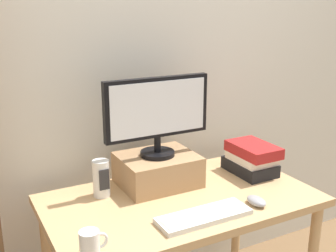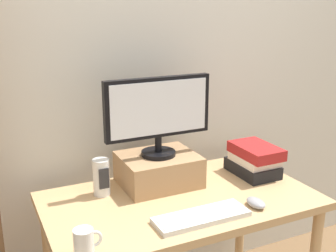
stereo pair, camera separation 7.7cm
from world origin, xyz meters
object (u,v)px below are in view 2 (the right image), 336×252
object	(u,v)px
book_stack	(254,160)
desk_speaker	(101,177)
keyboard	(201,217)
desk	(180,215)
computer_monitor	(158,112)
coffee_mug	(85,242)
computer_mouse	(256,203)
riser_box	(158,170)

from	to	relation	value
book_stack	desk_speaker	xyz separation A→B (m)	(-0.77, 0.10, 0.01)
keyboard	book_stack	distance (m)	0.56
desk	desk_speaker	size ratio (longest dim) A/B	7.14
computer_monitor	keyboard	distance (m)	0.52
keyboard	desk_speaker	bearing A→B (deg)	126.44
keyboard	book_stack	size ratio (longest dim) A/B	1.44
coffee_mug	computer_monitor	bearing A→B (deg)	42.52
desk	keyboard	xyz separation A→B (m)	(-0.02, -0.22, 0.10)
keyboard	computer_mouse	xyz separation A→B (m)	(0.27, -0.00, 0.01)
computer_monitor	desk_speaker	world-z (taller)	computer_monitor
desk	coffee_mug	xyz separation A→B (m)	(-0.51, -0.26, 0.14)
riser_box	book_stack	size ratio (longest dim) A/B	1.30
riser_box	keyboard	bearing A→B (deg)	-88.24
computer_mouse	book_stack	world-z (taller)	book_stack
computer_mouse	desk_speaker	size ratio (longest dim) A/B	0.62
desk	riser_box	xyz separation A→B (m)	(-0.03, 0.18, 0.16)
computer_monitor	desk_speaker	bearing A→B (deg)	178.97
keyboard	book_stack	world-z (taller)	book_stack
desk	coffee_mug	size ratio (longest dim) A/B	11.80
riser_box	desk_speaker	xyz separation A→B (m)	(-0.28, 0.00, 0.01)
riser_box	computer_mouse	size ratio (longest dim) A/B	3.45
book_stack	coffee_mug	size ratio (longest dim) A/B	2.69
computer_monitor	computer_mouse	distance (m)	0.59
desk	keyboard	bearing A→B (deg)	-94.38
riser_box	coffee_mug	distance (m)	0.65
desk	computer_monitor	size ratio (longest dim) A/B	2.34
computer_mouse	coffee_mug	bearing A→B (deg)	-176.86
coffee_mug	keyboard	bearing A→B (deg)	5.32
desk	computer_monitor	bearing A→B (deg)	99.32
book_stack	desk_speaker	size ratio (longest dim) A/B	1.63
coffee_mug	desk_speaker	world-z (taller)	desk_speaker
desk	computer_mouse	distance (m)	0.35
book_stack	desk	bearing A→B (deg)	-170.65
desk	book_stack	size ratio (longest dim) A/B	4.38
riser_box	desk_speaker	world-z (taller)	desk_speaker
riser_box	computer_mouse	distance (m)	0.49
computer_monitor	computer_mouse	bearing A→B (deg)	-54.94
riser_box	book_stack	bearing A→B (deg)	-11.75
desk	computer_monitor	distance (m)	0.48
computer_monitor	coffee_mug	xyz separation A→B (m)	(-0.48, -0.44, -0.31)
desk_speaker	computer_monitor	bearing A→B (deg)	-1.03
computer_monitor	coffee_mug	distance (m)	0.72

